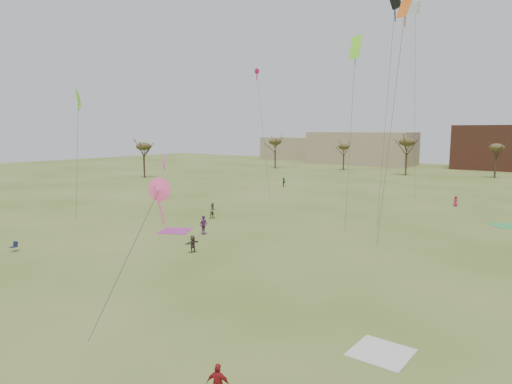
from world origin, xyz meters
The scene contains 16 objects.
ground centered at (0.00, 0.00, 0.00)m, with size 260.00×260.00×0.00m, color #40571B.
spectator_fore_a centered at (11.53, -6.10, 0.85)m, with size 0.99×0.41×1.69m, color maroon.
spectator_fore_b centered at (-13.80, 21.84, 0.97)m, with size 0.94×0.74×1.94m, color olive.
spectator_fore_c centered at (-4.95, 9.30, 0.78)m, with size 1.44×0.46×1.55m, color #503D39.
spectator_mid_d centered at (-8.96, 14.97, 0.99)m, with size 1.16×0.48×1.98m, color #733682.
flyer_far_a centered at (-23.92, 53.32, 0.83)m, with size 1.55×0.49×1.67m, color #236722.
flyer_far_b centered at (7.92, 48.84, 0.73)m, with size 0.72×0.47×1.47m, color #AD1D45.
blanket_cream centered at (15.16, 1.72, 0.00)m, with size 2.69×2.69×0.03m, color silver.
blanket_plum centered at (-12.47, 14.28, 0.00)m, with size 3.11×3.11×0.03m, color #9E3081.
blanket_olive centered at (15.76, 38.25, 0.00)m, with size 3.00×3.00×0.03m, color #36954C.
camp_chair_left centered at (-17.99, 0.05, 0.26)m, with size 0.65×0.68×0.87m.
kites_aloft centered at (3.40, 31.01, 21.65)m, with size 71.47×55.73×27.38m.
tree_line centered at (-2.85, 79.12, 7.09)m, with size 117.44×49.32×8.91m.
building_tan centered at (-35.00, 115.00, 5.00)m, with size 32.00×14.00×10.00m, color #937F60.
building_brick centered at (5.00, 120.00, 6.00)m, with size 26.00×16.00×12.00m, color brown.
building_tan_west centered at (-65.00, 122.00, 4.00)m, with size 20.00×12.00×8.00m, color #937F60.
Camera 1 is at (22.47, -18.42, 10.75)m, focal length 31.55 mm.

